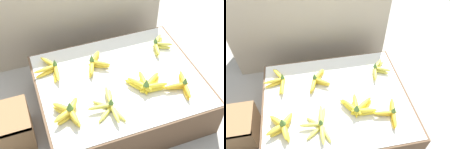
# 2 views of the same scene
# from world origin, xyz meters

# --- Properties ---
(ground_plane) EXTENTS (10.00, 10.00, 0.00)m
(ground_plane) POSITION_xyz_m (0.00, 0.00, 0.00)
(ground_plane) COLOR gray
(display_platform) EXTENTS (0.96, 0.79, 0.25)m
(display_platform) POSITION_xyz_m (0.00, 0.00, 0.12)
(display_platform) COLOR brown
(display_platform) RESTS_ON ground_plane
(banana_bunch_front_left) EXTENTS (0.17, 0.19, 0.11)m
(banana_bunch_front_left) POSITION_xyz_m (-0.35, -0.17, 0.28)
(banana_bunch_front_left) COLOR gold
(banana_bunch_front_left) RESTS_ON display_platform
(banana_bunch_front_midleft) EXTENTS (0.18, 0.26, 0.08)m
(banana_bunch_front_midleft) POSITION_xyz_m (-0.13, -0.19, 0.27)
(banana_bunch_front_midleft) COLOR gold
(banana_bunch_front_midleft) RESTS_ON display_platform
(banana_bunch_front_midright) EXTENTS (0.22, 0.17, 0.11)m
(banana_bunch_front_midright) POSITION_xyz_m (0.12, -0.12, 0.28)
(banana_bunch_front_midright) COLOR yellow
(banana_bunch_front_midright) RESTS_ON display_platform
(banana_bunch_front_right) EXTENTS (0.16, 0.21, 0.09)m
(banana_bunch_front_right) POSITION_xyz_m (0.30, -0.19, 0.28)
(banana_bunch_front_right) COLOR gold
(banana_bunch_front_right) RESTS_ON display_platform
(banana_bunch_middle_left) EXTENTS (0.15, 0.26, 0.09)m
(banana_bunch_middle_left) POSITION_xyz_m (-0.36, 0.20, 0.28)
(banana_bunch_middle_left) COLOR gold
(banana_bunch_middle_left) RESTS_ON display_platform
(banana_bunch_middle_midleft) EXTENTS (0.16, 0.21, 0.10)m
(banana_bunch_middle_midleft) POSITION_xyz_m (-0.10, 0.15, 0.28)
(banana_bunch_middle_midleft) COLOR gold
(banana_bunch_middle_midleft) RESTS_ON display_platform
(banana_bunch_middle_right) EXTENTS (0.15, 0.20, 0.08)m
(banana_bunch_middle_right) POSITION_xyz_m (0.34, 0.18, 0.28)
(banana_bunch_middle_right) COLOR gold
(banana_bunch_middle_right) RESTS_ON display_platform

